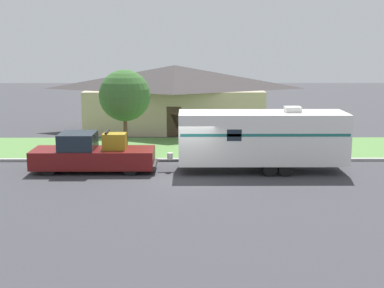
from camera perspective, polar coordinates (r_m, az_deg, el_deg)
ground_plane at (r=25.83m, az=-0.37°, el=-3.65°), size 120.00×120.00×0.00m
curb_strip at (r=29.46m, az=-0.36°, el=-1.69°), size 80.00×0.30×0.14m
lawn_strip at (r=33.04m, az=-0.36°, el=-0.41°), size 80.00×7.00×0.03m
house_across_street at (r=39.69m, az=-1.83°, el=5.08°), size 13.69×6.71×4.78m
pickup_truck at (r=27.47m, az=-10.62°, el=-1.10°), size 6.24×2.10×2.07m
travel_trailer at (r=27.11m, az=7.48°, el=0.71°), size 9.38×2.51×3.29m
mailbox at (r=31.42m, az=15.73°, el=0.57°), size 0.48×0.20×1.41m
tree_in_yard at (r=31.79m, az=-7.19°, el=5.14°), size 3.04×3.04×4.88m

